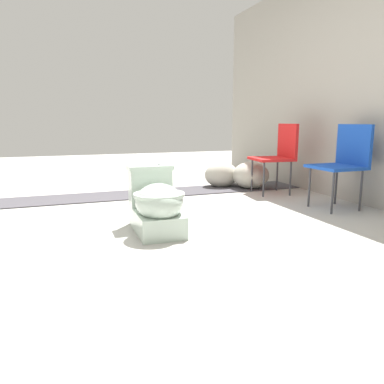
# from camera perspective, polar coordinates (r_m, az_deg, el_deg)

# --- Properties ---
(ground_plane) EXTENTS (14.00, 14.00, 0.00)m
(ground_plane) POSITION_cam_1_polar(r_m,az_deg,el_deg) (3.24, -9.64, -4.87)
(ground_plane) COLOR #A8A59E
(gravel_strip) EXTENTS (0.56, 8.00, 0.01)m
(gravel_strip) POSITION_cam_1_polar(r_m,az_deg,el_deg) (4.54, -6.39, -0.22)
(gravel_strip) COLOR #423F44
(gravel_strip) RESTS_ON ground
(toilet) EXTENTS (0.64, 0.40, 0.52)m
(toilet) POSITION_cam_1_polar(r_m,az_deg,el_deg) (2.95, -5.46, -1.90)
(toilet) COLOR #B2C6B7
(toilet) RESTS_ON ground
(folding_chair_left) EXTENTS (0.48, 0.48, 0.83)m
(folding_chair_left) POSITION_cam_1_polar(r_m,az_deg,el_deg) (4.62, 13.16, 6.09)
(folding_chair_left) COLOR red
(folding_chair_left) RESTS_ON ground
(folding_chair_middle) EXTENTS (0.44, 0.44, 0.83)m
(folding_chair_middle) POSITION_cam_1_polar(r_m,az_deg,el_deg) (4.00, 22.25, 4.90)
(folding_chair_middle) COLOR #1947B2
(folding_chair_middle) RESTS_ON ground
(boulder_near) EXTENTS (0.41, 0.50, 0.33)m
(boulder_near) POSITION_cam_1_polar(r_m,az_deg,el_deg) (4.98, 4.53, 2.64)
(boulder_near) COLOR #ADA899
(boulder_near) RESTS_ON ground
(boulder_far) EXTENTS (0.55, 0.58, 0.35)m
(boulder_far) POSITION_cam_1_polar(r_m,az_deg,el_deg) (4.91, 8.95, 2.55)
(boulder_far) COLOR #ADA899
(boulder_far) RESTS_ON ground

